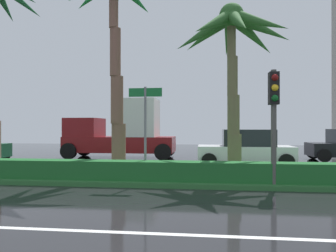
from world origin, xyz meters
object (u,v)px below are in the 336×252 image
(palm_tree_centre, at_px, (233,38))
(traffic_signal_median_right, at_px, (274,105))
(car_in_traffic_second, at_px, (246,149))
(palm_tree_centre_left, at_px, (115,11))
(street_name_sign, at_px, (145,120))
(box_truck_lead, at_px, (122,132))

(palm_tree_centre, height_order, traffic_signal_median_right, palm_tree_centre)
(traffic_signal_median_right, relative_size, car_in_traffic_second, 0.79)
(palm_tree_centre, bearing_deg, car_in_traffic_second, 74.90)
(palm_tree_centre_left, bearing_deg, palm_tree_centre, 2.40)
(palm_tree_centre, relative_size, car_in_traffic_second, 1.45)
(street_name_sign, distance_m, car_in_traffic_second, 6.30)
(palm_tree_centre_left, xyz_separation_m, street_name_sign, (1.47, -1.49, -4.14))
(box_truck_lead, height_order, car_in_traffic_second, box_truck_lead)
(palm_tree_centre, relative_size, street_name_sign, 2.08)
(traffic_signal_median_right, bearing_deg, street_name_sign, 172.03)
(street_name_sign, distance_m, box_truck_lead, 8.81)
(palm_tree_centre, xyz_separation_m, car_in_traffic_second, (0.86, 3.19, -4.28))
(palm_tree_centre, xyz_separation_m, traffic_signal_median_right, (1.01, -2.23, -2.62))
(street_name_sign, bearing_deg, box_truck_lead, 109.97)
(car_in_traffic_second, bearing_deg, palm_tree_centre, 74.90)
(palm_tree_centre_left, height_order, palm_tree_centre, palm_tree_centre_left)
(palm_tree_centre, bearing_deg, box_truck_lead, 132.08)
(traffic_signal_median_right, height_order, box_truck_lead, traffic_signal_median_right)
(traffic_signal_median_right, xyz_separation_m, car_in_traffic_second, (-0.15, 5.42, -1.65))
(traffic_signal_median_right, bearing_deg, palm_tree_centre_left, 159.35)
(traffic_signal_median_right, distance_m, car_in_traffic_second, 5.67)
(traffic_signal_median_right, distance_m, street_name_sign, 4.02)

